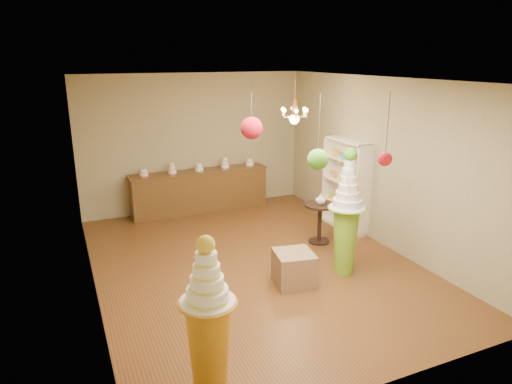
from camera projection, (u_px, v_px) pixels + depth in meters
name	position (u px, v px, depth m)	size (l,w,h in m)	color
floor	(253.00, 263.00, 7.64)	(6.50, 6.50, 0.00)	brown
ceiling	(253.00, 79.00, 6.78)	(6.50, 6.50, 0.00)	silver
wall_back	(195.00, 143.00, 10.06)	(5.00, 0.04, 3.00)	tan
wall_front	(388.00, 256.00, 4.36)	(5.00, 0.04, 3.00)	tan
wall_left	(86.00, 196.00, 6.25)	(0.04, 6.50, 3.00)	tan
wall_right	(381.00, 163.00, 8.18)	(0.04, 6.50, 3.00)	tan
pedestal_green	(346.00, 225.00, 7.08)	(0.58, 0.58, 2.04)	#78B528
pedestal_orange	(209.00, 338.00, 4.41)	(0.69, 0.69, 1.78)	orange
burlap_riser	(294.00, 268.00, 6.89)	(0.56, 0.56, 0.51)	#916F4F
sideboard	(200.00, 190.00, 10.11)	(3.04, 0.54, 1.16)	brown
shelving_unit	(346.00, 185.00, 8.99)	(0.33, 1.20, 1.80)	white
round_table	(320.00, 218.00, 8.38)	(0.67, 0.67, 0.75)	black
vase	(321.00, 199.00, 8.28)	(0.19, 0.19, 0.19)	white
pom_red_left	(252.00, 128.00, 5.38)	(0.27, 0.27, 0.61)	#433C30
pom_green_mid	(318.00, 159.00, 5.20)	(0.24, 0.24, 0.92)	#433C30
pom_red_right	(385.00, 159.00, 4.74)	(0.15, 0.15, 0.77)	#433C30
chandelier	(294.00, 116.00, 8.14)	(0.61, 0.61, 0.85)	#EB9353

